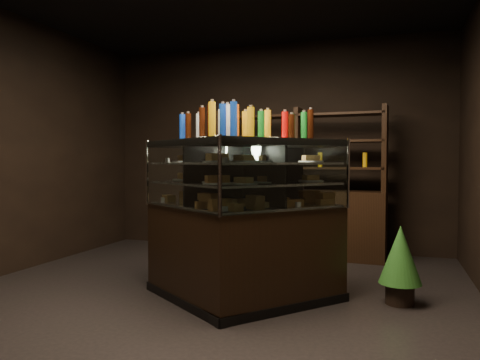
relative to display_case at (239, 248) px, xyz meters
name	(u,v)px	position (x,y,z in m)	size (l,w,h in m)	color
ground	(212,293)	(-0.34, 0.19, -0.50)	(5.00, 5.00, 0.00)	black
room_shell	(211,93)	(-0.34, 0.19, 1.44)	(5.02, 5.02, 3.01)	black
display_case	(239,248)	(0.00, 0.00, 0.00)	(1.98, 1.49, 1.50)	black
food_display	(239,179)	(0.00, 0.00, 0.63)	(1.56, 1.05, 0.46)	#B79041
bottles_top	(239,124)	(0.00, 0.00, 1.13)	(1.39, 0.91, 0.30)	#0F38B2
potted_conifer	(400,253)	(1.40, 0.39, -0.04)	(0.38, 0.38, 0.81)	black
back_shelving	(299,211)	(0.13, 2.24, 0.11)	(2.31, 0.55, 2.00)	black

